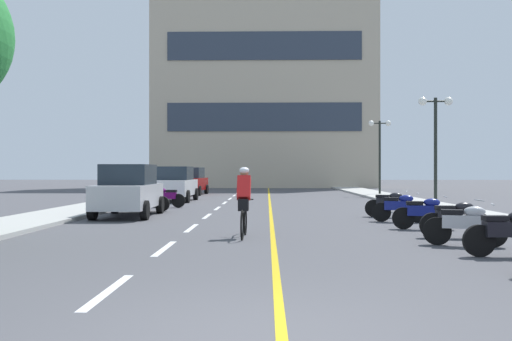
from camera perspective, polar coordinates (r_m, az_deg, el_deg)
The scene contains 31 objects.
ground_plane at distance 26.27m, azimuth 0.91°, elevation -3.52°, with size 140.00×140.00×0.00m, color #47474C.
curb_left at distance 30.16m, azimuth -12.90°, elevation -2.95°, with size 2.40×72.00×0.12m, color #A8A8A3.
curb_right at distance 30.11m, azimuth 14.79°, elevation -2.96°, with size 2.40×72.00×0.12m, color #A8A8A3.
lane_dash_0 at distance 7.69m, azimuth -15.12°, elevation -12.02°, with size 0.14×2.20×0.01m, color silver.
lane_dash_1 at distance 11.53m, azimuth -9.49°, elevation -7.99°, with size 0.14×2.20×0.01m, color silver.
lane_dash_2 at distance 15.45m, azimuth -6.74°, elevation -5.96°, with size 0.14×2.20×0.01m, color silver.
lane_dash_3 at distance 19.40m, azimuth -5.11°, elevation -4.75°, with size 0.14×2.20×0.01m, color silver.
lane_dash_4 at distance 23.37m, azimuth -4.04°, elevation -3.95°, with size 0.14×2.20×0.01m, color silver.
lane_dash_5 at distance 27.35m, azimuth -3.28°, elevation -3.37°, with size 0.14×2.20×0.01m, color silver.
lane_dash_6 at distance 31.34m, azimuth -2.72°, elevation -2.95°, with size 0.14×2.20×0.01m, color silver.
lane_dash_7 at distance 35.32m, azimuth -2.28°, elevation -2.62°, with size 0.14×2.20×0.01m, color silver.
lane_dash_8 at distance 39.31m, azimuth -1.93°, elevation -2.35°, with size 0.14×2.20×0.01m, color silver.
lane_dash_9 at distance 43.30m, azimuth -1.65°, elevation -2.14°, with size 0.14×2.20×0.01m, color silver.
lane_dash_10 at distance 47.30m, azimuth -1.41°, elevation -1.96°, with size 0.14×2.20×0.01m, color silver.
lane_dash_11 at distance 51.29m, azimuth -1.21°, elevation -1.81°, with size 0.14×2.20×0.01m, color silver.
centre_line_yellow at distance 29.27m, azimuth 1.42°, elevation -3.15°, with size 0.12×66.00×0.01m, color gold.
office_building at distance 54.45m, azimuth 0.88°, elevation 9.81°, with size 21.25×6.97×21.80m.
street_lamp_mid at distance 24.62m, azimuth 18.19°, elevation 4.52°, with size 1.46×0.36×4.63m.
street_lamp_far at distance 36.23m, azimuth 12.76°, elevation 3.16°, with size 1.46×0.36×4.73m.
parked_car_near at distance 19.66m, azimuth -13.11°, elevation -2.02°, with size 1.99×4.23×1.82m.
parked_car_mid at distance 28.95m, azimuth -8.38°, elevation -1.38°, with size 2.00×4.24×1.82m.
parked_car_far at distance 36.70m, azimuth -6.86°, elevation -1.09°, with size 2.13×4.30×1.82m.
motorcycle_1 at distance 11.25m, azimuth 24.88°, elevation -5.78°, with size 1.70×0.60×0.92m.
motorcycle_2 at distance 12.47m, azimuth 20.94°, elevation -5.22°, with size 1.65×0.77×0.92m.
motorcycle_3 at distance 13.89m, azimuth 20.13°, elevation -4.69°, with size 1.70×0.60×0.92m.
motorcycle_4 at distance 15.60m, azimuth 17.15°, elevation -4.18°, with size 1.69×0.61×0.92m.
motorcycle_5 at distance 17.61m, azimuth 14.75°, elevation -3.70°, with size 1.65×0.75×0.92m.
motorcycle_6 at distance 19.37m, azimuth 13.80°, elevation -3.37°, with size 1.63×0.81×0.92m.
motorcycle_7 at distance 22.05m, azimuth -11.13°, elevation -2.96°, with size 1.70×0.60×0.92m.
motorcycle_8 at distance 24.13m, azimuth -9.38°, elevation -2.71°, with size 1.70×0.60×0.92m.
cyclist_rider at distance 13.19m, azimuth -1.28°, elevation -3.13°, with size 0.42×1.77×1.71m.
Camera 1 is at (0.11, -5.22, 1.60)m, focal length 38.42 mm.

